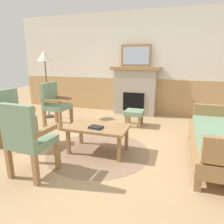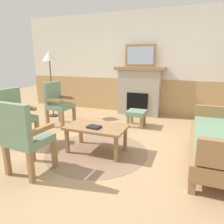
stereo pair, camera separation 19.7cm
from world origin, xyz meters
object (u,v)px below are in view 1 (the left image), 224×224
fireplace (135,91)px  book_on_table (96,127)px  couch (222,136)px  coffee_table (98,129)px  framed_picture (136,56)px  armchair_near_fireplace (13,116)px  armchair_by_window_left (55,103)px  footstool (134,114)px  floor_lamp_by_chairs (45,60)px  armchair_front_left (28,137)px

fireplace → book_on_table: 2.63m
couch → book_on_table: couch is taller
couch → coffee_table: size_ratio=1.88×
framed_picture → armchair_near_fireplace: (-1.55, -2.73, -1.02)m
framed_picture → armchair_by_window_left: 2.39m
footstool → floor_lamp_by_chairs: bearing=179.8°
fireplace → armchair_front_left: (-0.63, -3.46, -0.11)m
fireplace → book_on_table: bearing=-91.3°
fireplace → armchair_near_fireplace: 3.14m
coffee_table → armchair_front_left: (-0.56, -0.93, 0.15)m
armchair_by_window_left → floor_lamp_by_chairs: (-0.59, 0.58, 0.91)m
couch → coffee_table: (-1.82, -0.25, -0.01)m
footstool → armchair_front_left: size_ratio=0.41×
book_on_table → floor_lamp_by_chairs: bearing=141.2°
coffee_table → footstool: bearing=79.8°
coffee_table → floor_lamp_by_chairs: bearing=142.8°
coffee_table → armchair_by_window_left: armchair_by_window_left is taller
armchair_front_left → armchair_near_fireplace: bearing=141.8°
fireplace → couch: 2.88m
footstool → fireplace: bearing=101.6°
framed_picture → coffee_table: framed_picture is taller
framed_picture → armchair_near_fireplace: framed_picture is taller
coffee_table → floor_lamp_by_chairs: 2.73m
framed_picture → armchair_by_window_left: (-1.48, -1.58, -1.02)m
fireplace → framed_picture: (0.00, 0.00, 0.91)m
armchair_front_left → couch: bearing=26.5°
coffee_table → armchair_by_window_left: bearing=146.3°
coffee_table → armchair_near_fireplace: bearing=-172.1°
framed_picture → book_on_table: (-0.06, -2.62, -1.10)m
couch → armchair_front_left: bearing=-153.5°
armchair_front_left → coffee_table: bearing=58.9°
framed_picture → floor_lamp_by_chairs: size_ratio=0.48×
book_on_table → footstool: bearing=80.6°
armchair_by_window_left → armchair_near_fireplace: bearing=-93.4°
coffee_table → fireplace: bearing=88.5°
coffee_table → book_on_table: bearing=-86.0°
book_on_table → armchair_front_left: armchair_front_left is taller
coffee_table → book_on_table: book_on_table is taller
armchair_near_fireplace → armchair_by_window_left: bearing=86.6°
framed_picture → book_on_table: bearing=-91.3°
floor_lamp_by_chairs → framed_picture: bearing=25.8°
fireplace → coffee_table: size_ratio=1.35×
book_on_table → armchair_near_fireplace: armchair_near_fireplace is taller
armchair_near_fireplace → fireplace: bearing=60.4°
book_on_table → fireplace: bearing=88.7°
couch → footstool: couch is taller
fireplace → armchair_by_window_left: fireplace is taller
armchair_front_left → fireplace: bearing=79.7°
armchair_by_window_left → armchair_front_left: (0.86, -1.88, 0.00)m
armchair_near_fireplace → armchair_front_left: size_ratio=1.00×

